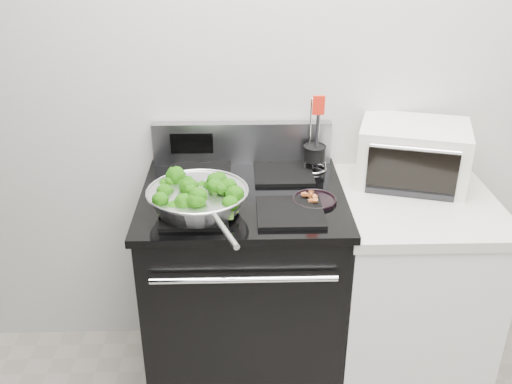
{
  "coord_description": "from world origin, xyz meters",
  "views": [
    {
      "loc": [
        -0.3,
        -0.56,
        1.94
      ],
      "look_at": [
        -0.25,
        1.36,
        0.98
      ],
      "focal_mm": 40.0,
      "sensor_mm": 36.0,
      "label": 1
    }
  ],
  "objects_px": {
    "bacon_plate": "(314,197)",
    "utensil_holder": "(314,157)",
    "gas_range": "(244,290)",
    "skillet": "(198,199)",
    "toaster_oven": "(413,154)"
  },
  "relations": [
    {
      "from": "utensil_holder",
      "to": "skillet",
      "type": "bearing_deg",
      "value": -141.75
    },
    {
      "from": "bacon_plate",
      "to": "toaster_oven",
      "type": "xyz_separation_m",
      "value": [
        0.43,
        0.24,
        0.08
      ]
    },
    {
      "from": "bacon_plate",
      "to": "toaster_oven",
      "type": "height_order",
      "value": "toaster_oven"
    },
    {
      "from": "gas_range",
      "to": "skillet",
      "type": "height_order",
      "value": "gas_range"
    },
    {
      "from": "utensil_holder",
      "to": "gas_range",
      "type": "bearing_deg",
      "value": -145.12
    },
    {
      "from": "skillet",
      "to": "utensil_holder",
      "type": "distance_m",
      "value": 0.59
    },
    {
      "from": "utensil_holder",
      "to": "toaster_oven",
      "type": "height_order",
      "value": "utensil_holder"
    },
    {
      "from": "skillet",
      "to": "toaster_oven",
      "type": "relative_size",
      "value": 1.13
    },
    {
      "from": "bacon_plate",
      "to": "utensil_holder",
      "type": "relative_size",
      "value": 0.51
    },
    {
      "from": "bacon_plate",
      "to": "utensil_holder",
      "type": "bearing_deg",
      "value": 83.5
    },
    {
      "from": "gas_range",
      "to": "toaster_oven",
      "type": "height_order",
      "value": "toaster_oven"
    },
    {
      "from": "skillet",
      "to": "bacon_plate",
      "type": "height_order",
      "value": "skillet"
    },
    {
      "from": "skillet",
      "to": "toaster_oven",
      "type": "xyz_separation_m",
      "value": [
        0.86,
        0.31,
        0.04
      ]
    },
    {
      "from": "utensil_holder",
      "to": "toaster_oven",
      "type": "xyz_separation_m",
      "value": [
        0.4,
        -0.05,
        0.03
      ]
    },
    {
      "from": "skillet",
      "to": "toaster_oven",
      "type": "height_order",
      "value": "toaster_oven"
    }
  ]
}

